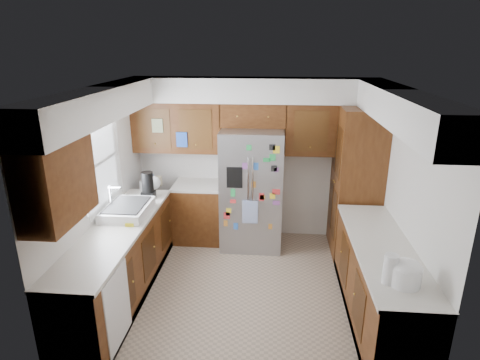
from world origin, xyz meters
name	(u,v)px	position (x,y,z in m)	size (l,w,h in m)	color
floor	(246,287)	(0.00, 0.00, 0.00)	(3.60, 3.60, 0.00)	tan
room_shell	(240,141)	(-0.11, 0.36, 1.82)	(3.64, 3.24, 2.52)	silver
left_counter_run	(140,252)	(-1.36, 0.03, 0.43)	(1.36, 3.20, 0.92)	#43200C
right_counter_run	(378,286)	(1.50, -0.47, 0.42)	(0.63, 2.25, 0.92)	#43200C
pantry	(356,182)	(1.50, 1.15, 1.07)	(0.60, 0.90, 2.15)	#43200C
fridge	(252,189)	(0.00, 1.20, 0.90)	(0.90, 0.79, 1.80)	gray
bridge_cabinet	(253,115)	(0.00, 1.43, 1.98)	(0.96, 0.34, 0.35)	#43200C
fridge_top_items	(247,94)	(-0.10, 1.39, 2.27)	(0.74, 0.29, 0.27)	#233E98
sink_assembly	(127,209)	(-1.50, 0.10, 0.99)	(0.52, 0.72, 0.37)	white
left_counter_clutter	(149,185)	(-1.44, 0.86, 1.05)	(0.31, 0.86, 0.38)	black
rice_cooker	(406,272)	(1.50, -1.20, 1.05)	(0.29, 0.27, 0.24)	white
paper_towel	(390,269)	(1.37, -1.19, 1.06)	(0.12, 0.12, 0.28)	white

